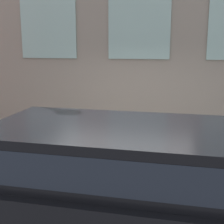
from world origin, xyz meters
TOP-DOWN VIEW (x-y plane):
  - ground_plane at (0.00, 0.00)m, footprint 80.00×80.00m
  - sidewalk at (1.29, 0.00)m, footprint 2.57×60.00m
  - fire_hydrant at (0.42, 0.47)m, footprint 0.38×0.48m
  - person at (0.68, -0.13)m, footprint 0.27×0.18m
  - parked_truck_black_near at (-1.21, -0.24)m, footprint 1.88×4.93m

SIDE VIEW (x-z plane):
  - ground_plane at x=0.00m, z-range 0.00..0.00m
  - sidewalk at x=1.29m, z-range 0.00..0.13m
  - fire_hydrant at x=0.42m, z-range 0.14..0.90m
  - person at x=0.68m, z-range 0.25..1.38m
  - parked_truck_black_near at x=-1.21m, z-range 0.12..1.69m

